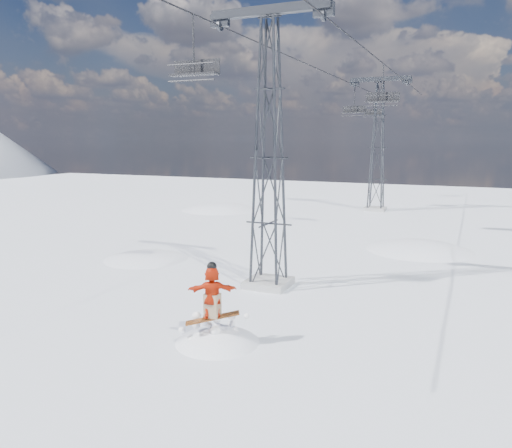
% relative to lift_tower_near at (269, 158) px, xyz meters
% --- Properties ---
extents(ground, '(120.00, 120.00, 0.00)m').
position_rel_lift_tower_near_xyz_m(ground, '(-0.80, -8.00, -5.47)').
color(ground, white).
rests_on(ground, ground).
extents(snow_terrain, '(39.00, 37.00, 22.00)m').
position_rel_lift_tower_near_xyz_m(snow_terrain, '(-5.57, 13.24, -15.06)').
color(snow_terrain, white).
rests_on(snow_terrain, ground).
extents(lift_tower_near, '(5.20, 1.80, 11.43)m').
position_rel_lift_tower_near_xyz_m(lift_tower_near, '(0.00, 0.00, 0.00)').
color(lift_tower_near, '#999999').
rests_on(lift_tower_near, ground).
extents(lift_tower_far, '(5.20, 1.80, 11.43)m').
position_rel_lift_tower_near_xyz_m(lift_tower_far, '(0.00, 25.00, 0.00)').
color(lift_tower_far, '#999999').
rests_on(lift_tower_far, ground).
extents(haul_cables, '(4.46, 51.00, 0.06)m').
position_rel_lift_tower_near_xyz_m(haul_cables, '(0.00, 11.50, 5.38)').
color(haul_cables, black).
rests_on(haul_cables, ground).
extents(snowboarder_jump, '(4.40, 4.40, 6.60)m').
position_rel_lift_tower_near_xyz_m(snowboarder_jump, '(0.80, -6.19, -7.11)').
color(snowboarder_jump, white).
rests_on(snowboarder_jump, ground).
extents(lift_chair_near, '(1.98, 0.57, 2.45)m').
position_rel_lift_tower_near_xyz_m(lift_chair_near, '(-2.20, -2.11, 3.42)').
color(lift_chair_near, black).
rests_on(lift_chair_near, ground).
extents(lift_chair_mid, '(2.08, 0.60, 2.58)m').
position_rel_lift_tower_near_xyz_m(lift_chair_mid, '(2.20, 13.45, 3.31)').
color(lift_chair_mid, black).
rests_on(lift_chair_mid, ground).
extents(lift_chair_far, '(2.13, 0.61, 2.64)m').
position_rel_lift_tower_near_xyz_m(lift_chair_far, '(-2.20, 25.29, 3.27)').
color(lift_chair_far, black).
rests_on(lift_chair_far, ground).
extents(lift_chair_extra, '(1.94, 0.56, 2.40)m').
position_rel_lift_tower_near_xyz_m(lift_chair_extra, '(-2.20, 34.07, 3.46)').
color(lift_chair_extra, black).
rests_on(lift_chair_extra, ground).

